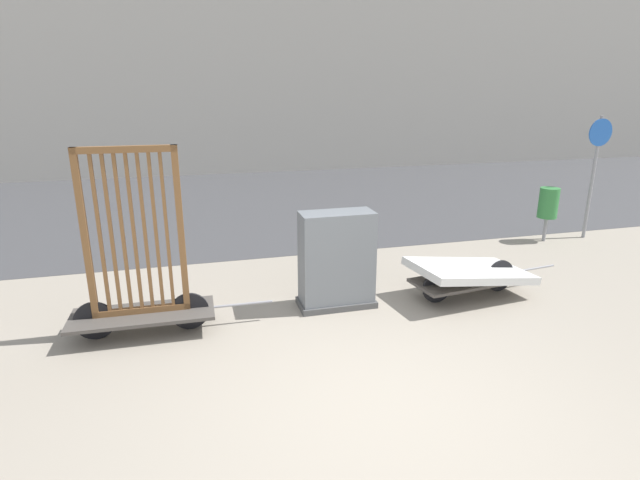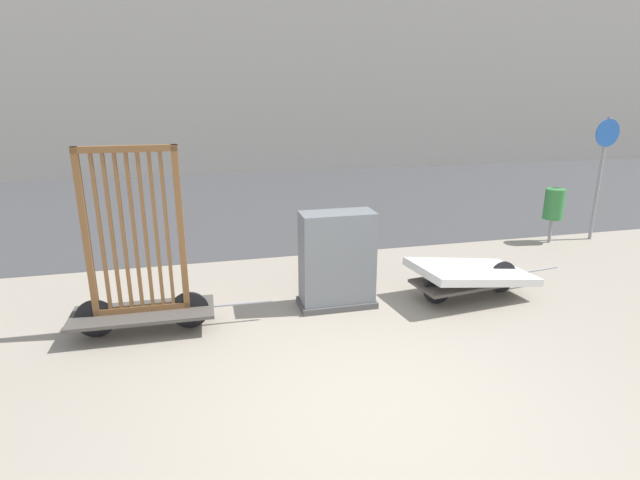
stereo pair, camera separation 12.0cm
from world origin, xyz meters
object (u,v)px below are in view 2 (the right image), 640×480
at_px(bike_cart_with_mattress, 472,274).
at_px(sign_post, 602,163).
at_px(bike_cart_with_bedframe, 140,275).
at_px(utility_cabinet, 337,263).
at_px(trash_bin, 554,205).

bearing_deg(bike_cart_with_mattress, sign_post, 20.93).
height_order(bike_cart_with_bedframe, sign_post, sign_post).
height_order(utility_cabinet, sign_post, sign_post).
relative_size(utility_cabinet, sign_post, 0.55).
distance_m(bike_cart_with_mattress, sign_post, 4.27).
distance_m(utility_cabinet, trash_bin, 4.92).
relative_size(bike_cart_with_bedframe, bike_cart_with_mattress, 0.98).
xyz_separation_m(bike_cart_with_mattress, sign_post, (3.64, 1.95, 1.11)).
height_order(bike_cart_with_mattress, utility_cabinet, utility_cabinet).
xyz_separation_m(trash_bin, sign_post, (0.89, -0.01, 0.73)).
height_order(bike_cart_with_bedframe, utility_cabinet, bike_cart_with_bedframe).
height_order(trash_bin, sign_post, sign_post).
bearing_deg(bike_cart_with_bedframe, trash_bin, 16.59).
height_order(utility_cabinet, trash_bin, utility_cabinet).
bearing_deg(sign_post, utility_cabinet, -162.08).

